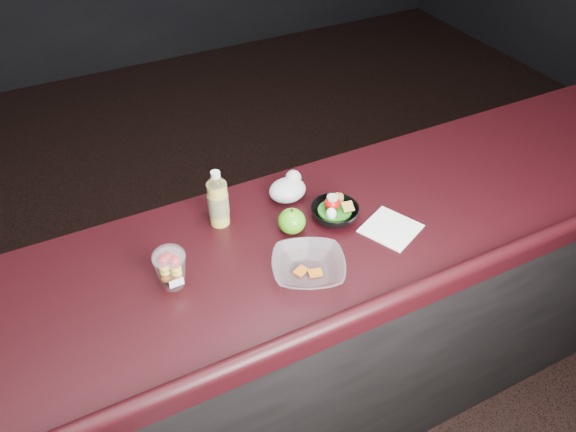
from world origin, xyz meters
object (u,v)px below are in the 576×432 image
(green_apple, at_px, (292,221))
(takeout_bowl, at_px, (308,268))
(lemonade_bottle, at_px, (218,202))
(snack_bowl, at_px, (334,212))
(fruit_cup, at_px, (170,267))

(green_apple, bearing_deg, takeout_bowl, -102.93)
(lemonade_bottle, bearing_deg, takeout_bowl, -66.64)
(takeout_bowl, bearing_deg, green_apple, 77.07)
(lemonade_bottle, distance_m, takeout_bowl, 0.37)
(snack_bowl, xyz_separation_m, takeout_bowl, (-0.19, -0.18, -0.00))
(snack_bowl, bearing_deg, lemonade_bottle, 155.74)
(lemonade_bottle, xyz_separation_m, fruit_cup, (-0.22, -0.19, -0.02))
(fruit_cup, bearing_deg, lemonade_bottle, 40.97)
(lemonade_bottle, height_order, fruit_cup, lemonade_bottle)
(lemonade_bottle, distance_m, green_apple, 0.24)
(green_apple, bearing_deg, fruit_cup, -173.25)
(lemonade_bottle, relative_size, fruit_cup, 1.50)
(snack_bowl, relative_size, takeout_bowl, 0.56)
(lemonade_bottle, bearing_deg, green_apple, -37.15)
(green_apple, xyz_separation_m, takeout_bowl, (-0.04, -0.19, -0.01))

